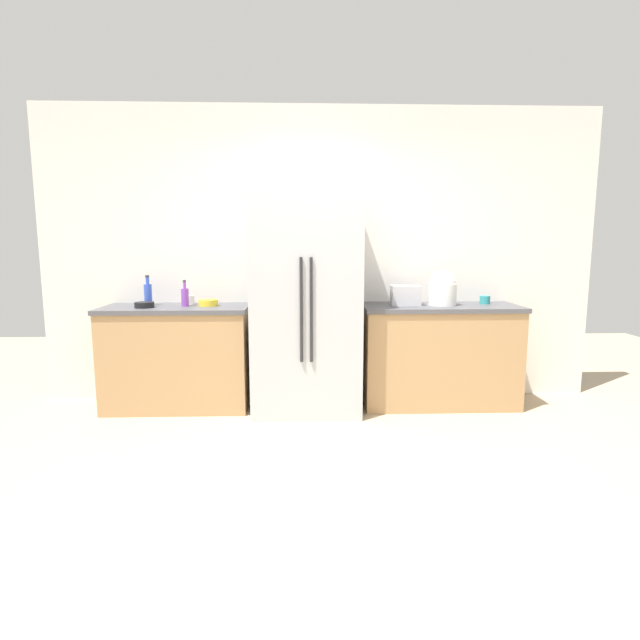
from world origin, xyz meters
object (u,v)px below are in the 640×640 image
cup_b (485,300)px  rice_cooker (443,289)px  bottle_a (185,297)px  bowl_a (208,303)px  bowl_b (144,305)px  bottle_b (148,294)px  toaster (406,295)px  refrigerator (306,305)px  cup_a (190,300)px

cup_b → rice_cooker: bearing=-169.9°
rice_cooker → bottle_a: (-2.30, -0.01, -0.06)m
bottle_a → bowl_a: bottle_a is taller
bowl_a → bowl_b: bowl_a is taller
bottle_b → bowl_b: 0.18m
toaster → rice_cooker: bearing=-0.6°
refrigerator → bottle_a: refrigerator is taller
refrigerator → bowl_b: refrigerator is taller
bottle_b → cup_b: size_ratio=2.90×
toaster → cup_b: (0.75, 0.07, -0.05)m
toaster → bowl_b: (-2.30, -0.09, -0.07)m
refrigerator → toaster: (0.90, 0.10, 0.07)m
toaster → bottle_a: bearing=-179.7°
bowl_a → bowl_b: (-0.53, -0.11, -0.00)m
refrigerator → cup_b: (1.65, 0.17, 0.02)m
rice_cooker → bowl_b: (-2.63, -0.09, -0.12)m
bottle_a → bowl_a: (0.20, 0.03, -0.06)m
toaster → bowl_a: 1.77m
bottle_a → bowl_a: 0.21m
refrigerator → rice_cooker: bearing=4.4°
cup_b → refrigerator: bearing=-174.1°
bowl_a → rice_cooker: bearing=-0.6°
cup_a → cup_b: size_ratio=0.88×
toaster → bowl_a: toaster is taller
cup_b → bowl_a: 2.52m
refrigerator → rice_cooker: 1.24m
bowl_a → toaster: bearing=-0.7°
bowl_b → cup_a: bearing=32.2°
refrigerator → cup_b: 1.66m
rice_cooker → cup_a: rice_cooker is taller
bowl_b → bottle_a: bearing=13.5°
toaster → cup_a: toaster is taller
toaster → bowl_b: 2.30m
cup_a → bottle_b: bearing=-171.5°
rice_cooker → bottle_a: size_ratio=1.34×
rice_cooker → bowl_a: 2.10m
bowl_b → bowl_a: bearing=11.9°
refrigerator → bottle_b: size_ratio=6.96×
bottle_a → bowl_b: (-0.33, -0.08, -0.06)m
toaster → bowl_a: bearing=179.3°
toaster → cup_a: bearing=176.3°
bottle_b → bowl_a: size_ratio=1.56×
bottle_a → cup_b: size_ratio=2.48×
toaster → bottle_b: bearing=178.2°
toaster → bowl_b: toaster is taller
cup_a → bowl_b: cup_a is taller
bottle_b → bowl_a: 0.55m
rice_cooker → toaster: bearing=179.4°
refrigerator → bottle_a: bearing=175.3°
cup_a → bottle_a: bearing=-95.4°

